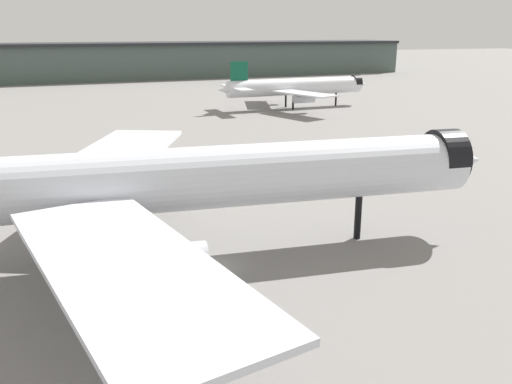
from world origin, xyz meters
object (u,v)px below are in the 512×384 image
Objects in this scene: airliner_far_taxiway at (295,87)px; baggage_tug_wing at (238,153)px; airliner_near_gate at (167,182)px; baggage_cart_trailing at (431,177)px.

airliner_far_taxiway reaches higher than baggage_tug_wing.
airliner_near_gate is at bearing -122.54° from airliner_far_taxiway.
baggage_tug_wing is at bearing -1.64° from baggage_cart_trailing.
airliner_far_taxiway is at bearing 64.99° from airliner_near_gate.
baggage_tug_wing is at bearing 68.42° from airliner_near_gate.
airliner_near_gate is 40.96m from baggage_tug_wing.
airliner_near_gate reaches higher than airliner_far_taxiway.
airliner_far_taxiway is 61.74m from baggage_tug_wing.
baggage_tug_wing is 31.35m from baggage_cart_trailing.
airliner_near_gate is at bearing -57.87° from baggage_tug_wing.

